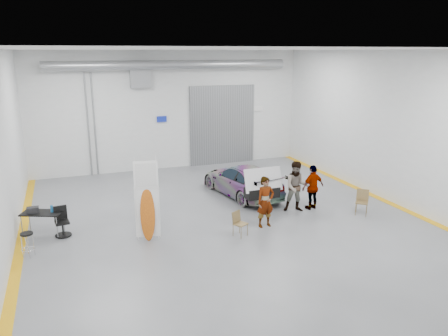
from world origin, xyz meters
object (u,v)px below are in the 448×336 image
object	(u,v)px
surfboard_display	(149,207)
shop_stool	(28,245)
person_c	(313,187)
folding_chair_far	(361,207)
sedan_car	(242,180)
person_b	(297,187)
folding_chair_near	(240,228)
person_a	(266,202)
office_chair	(62,223)
work_table	(39,212)

from	to	relation	value
surfboard_display	shop_stool	xyz separation A→B (m)	(-3.63, 0.07, -0.76)
person_c	folding_chair_far	size ratio (longest dim) A/B	1.89
sedan_car	person_b	distance (m)	2.81
folding_chair_near	person_a	bearing A→B (deg)	-6.51
person_a	surfboard_display	size ratio (longest dim) A/B	0.65
shop_stool	person_c	bearing A→B (deg)	3.30
sedan_car	person_a	distance (m)	3.55
shop_stool	office_chair	xyz separation A→B (m)	(0.99, 1.27, 0.06)
sedan_car	person_b	size ratio (longest dim) A/B	2.28
person_c	shop_stool	bearing A→B (deg)	-7.23
work_table	person_c	bearing A→B (deg)	-5.62
person_b	folding_chair_far	size ratio (longest dim) A/B	2.10
sedan_car	office_chair	size ratio (longest dim) A/B	4.52
person_a	shop_stool	distance (m)	7.65
surfboard_display	office_chair	size ratio (longest dim) A/B	2.83
folding_chair_far	shop_stool	distance (m)	11.52
folding_chair_far	work_table	distance (m)	11.40
folding_chair_near	person_c	bearing A→B (deg)	-7.05
surfboard_display	office_chair	bearing A→B (deg)	163.69
person_b	folding_chair_near	distance (m)	3.30
person_c	shop_stool	xyz separation A→B (m)	(-10.10, -0.58, -0.50)
person_b	work_table	xyz separation A→B (m)	(-9.08, 0.96, -0.17)
sedan_car	work_table	distance (m)	8.06
folding_chair_far	shop_stool	bearing A→B (deg)	-141.78
person_b	surfboard_display	world-z (taller)	surfboard_display
person_a	person_b	distance (m)	2.01
person_c	person_a	bearing A→B (deg)	10.57
folding_chair_far	shop_stool	xyz separation A→B (m)	(-11.51, 0.59, 0.08)
surfboard_display	sedan_car	bearing A→B (deg)	45.31
folding_chair_near	office_chair	xyz separation A→B (m)	(-5.51, 2.10, 0.17)
folding_chair_near	person_b	bearing A→B (deg)	-2.47
person_b	shop_stool	distance (m)	9.43
folding_chair_far	work_table	bearing A→B (deg)	-149.64
person_a	office_chair	world-z (taller)	person_a
person_a	surfboard_display	bearing A→B (deg)	170.30
shop_stool	office_chair	distance (m)	1.61
person_b	folding_chair_far	xyz separation A→B (m)	(2.11, -1.17, -0.69)
folding_chair_near	office_chair	distance (m)	5.90
shop_stool	work_table	distance (m)	1.63
person_c	folding_chair_near	distance (m)	3.92
person_c	surfboard_display	bearing A→B (deg)	-4.79
person_a	folding_chair_near	size ratio (longest dim) A/B	2.18
sedan_car	shop_stool	world-z (taller)	sedan_car
person_c	folding_chair_near	world-z (taller)	person_c
person_a	work_table	distance (m)	7.56
person_b	folding_chair_near	bearing A→B (deg)	-133.55
person_b	surfboard_display	size ratio (longest dim) A/B	0.70
person_a	work_table	world-z (taller)	person_a
sedan_car	work_table	xyz separation A→B (m)	(-7.91, -1.57, 0.16)
person_a	work_table	size ratio (longest dim) A/B	1.27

